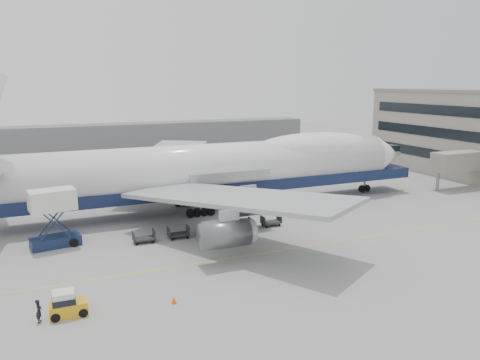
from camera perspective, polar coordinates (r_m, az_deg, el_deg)
name	(u,v)px	position (r m, az deg, el deg)	size (l,w,h in m)	color
ground	(251,234)	(53.29, 1.37, -6.61)	(260.00, 260.00, 0.00)	gray
apron_line	(276,251)	(48.21, 4.36, -8.66)	(60.00, 0.15, 0.01)	gold
hangar	(91,139)	(117.25, -17.69, 4.74)	(110.00, 8.00, 7.00)	slate
airliner	(219,167)	(62.90, -2.62, 1.53)	(67.00, 55.30, 19.98)	white
catering_truck	(53,214)	(52.23, -21.79, -3.92)	(5.19, 3.94, 6.07)	#172445
baggage_tug	(67,305)	(37.67, -20.37, -14.08)	(2.68, 1.52, 1.95)	gold
ground_worker	(39,311)	(37.50, -23.32, -14.45)	(0.63, 0.41, 1.73)	black
traffic_cone	(174,300)	(37.82, -8.06, -14.30)	(0.39, 0.39, 0.58)	#FF440D
dolly_0	(144,238)	(51.40, -11.64, -6.94)	(2.30, 1.35, 1.30)	#2D2D30
dolly_1	(178,234)	(52.22, -7.52, -6.49)	(2.30, 1.35, 1.30)	#2D2D30
dolly_2	(211,229)	(53.31, -3.56, -6.02)	(2.30, 1.35, 1.30)	#2D2D30
dolly_3	(242,225)	(54.63, 0.22, -5.55)	(2.30, 1.35, 1.30)	#2D2D30
dolly_4	(271,222)	(56.19, 3.80, -5.08)	(2.30, 1.35, 1.30)	#2D2D30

